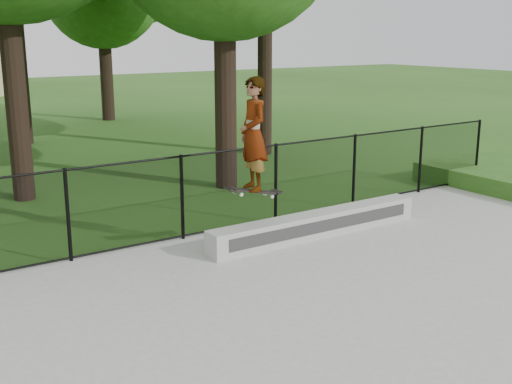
# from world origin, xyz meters

# --- Properties ---
(grind_ledge) EXTENTS (4.37, 0.40, 0.43)m
(grind_ledge) POSITION_xyz_m (2.04, 4.70, 0.27)
(grind_ledge) COLOR #A8A8A3
(grind_ledge) RESTS_ON concrete_slab
(skater_airborne) EXTENTS (0.83, 0.73, 1.98)m
(skater_airborne) POSITION_xyz_m (0.65, 4.66, 1.98)
(skater_airborne) COLOR black
(skater_airborne) RESTS_ON ground
(chainlink_fence) EXTENTS (16.06, 0.06, 1.50)m
(chainlink_fence) POSITION_xyz_m (0.00, 5.90, 0.81)
(chainlink_fence) COLOR black
(chainlink_fence) RESTS_ON concrete_slab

